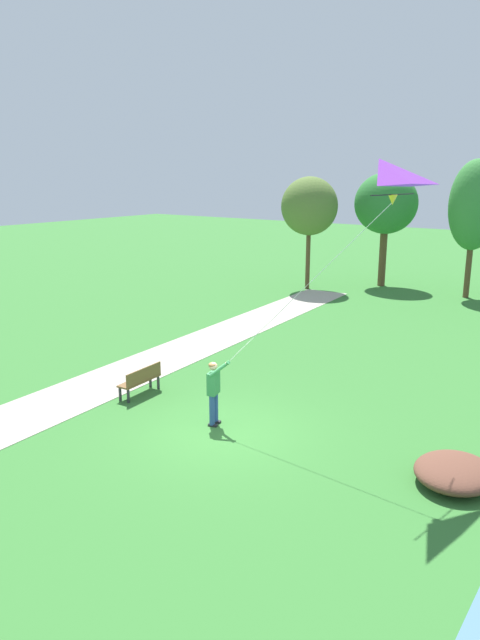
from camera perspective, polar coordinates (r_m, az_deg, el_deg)
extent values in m
plane|color=#33702D|center=(15.16, -1.85, -10.96)|extent=(120.00, 120.00, 0.00)
cube|color=#ADA393|center=(19.84, -10.41, -4.97)|extent=(4.51, 32.09, 0.02)
cube|color=#232328|center=(15.67, -2.35, -9.98)|extent=(0.26, 0.17, 0.06)
cylinder|color=#2D4C8E|center=(15.51, -2.43, -8.56)|extent=(0.14, 0.14, 0.82)
cube|color=#232328|center=(15.47, -2.70, -10.32)|extent=(0.26, 0.17, 0.06)
cylinder|color=#2D4C8E|center=(15.30, -2.79, -8.88)|extent=(0.14, 0.14, 0.82)
cube|color=#38894C|center=(15.14, -2.64, -6.24)|extent=(0.32, 0.44, 0.60)
sphere|color=#DBB28E|center=(14.99, -2.66, -4.59)|extent=(0.22, 0.22, 0.22)
ellipsoid|color=olive|center=(14.98, -2.71, -4.45)|extent=(0.28, 0.28, 0.13)
cylinder|color=#38894C|center=(14.99, -1.75, -4.63)|extent=(0.56, 0.22, 0.43)
cylinder|color=#38894C|center=(14.83, -2.00, -4.83)|extent=(0.46, 0.45, 0.43)
sphere|color=#DBB28E|center=(14.81, -1.31, -4.32)|extent=(0.10, 0.10, 0.10)
pyramid|color=purple|center=(13.31, 13.42, 13.14)|extent=(1.14, 1.90, 0.60)
cone|color=yellow|center=(13.10, 14.83, 11.39)|extent=(0.23, 0.23, 0.22)
cylinder|color=black|center=(13.10, 14.86, 11.87)|extent=(0.32, 1.67, 0.02)
cylinder|color=silver|center=(13.69, 6.19, 2.98)|extent=(3.75, 1.03, 4.13)
cube|color=brown|center=(17.63, -9.90, -5.89)|extent=(0.54, 1.53, 0.05)
cube|color=brown|center=(17.44, -9.46, -5.32)|extent=(0.14, 1.50, 0.40)
cube|color=#2D2D33|center=(17.36, -11.75, -7.11)|extent=(0.06, 0.06, 0.45)
cube|color=#2D2D33|center=(17.15, -10.97, -7.33)|extent=(0.06, 0.06, 0.45)
cube|color=#2D2D33|center=(18.28, -8.84, -5.87)|extent=(0.06, 0.06, 0.45)
cube|color=#2D2D33|center=(18.08, -8.07, -6.06)|extent=(0.06, 0.06, 0.45)
cylinder|color=brown|center=(33.13, 21.61, 4.85)|extent=(0.31, 0.31, 3.25)
ellipsoid|color=#387F38|center=(32.82, 22.13, 10.46)|extent=(2.58, 2.62, 4.67)
cylinder|color=brown|center=(35.15, 13.90, 6.20)|extent=(0.42, 0.42, 3.59)
ellipsoid|color=#2D7533|center=(34.88, 14.20, 11.10)|extent=(3.65, 3.24, 3.49)
cylinder|color=brown|center=(33.47, 6.72, 6.11)|extent=(0.25, 0.25, 3.56)
ellipsoid|color=#567033|center=(33.19, 6.87, 11.10)|extent=(3.16, 3.20, 3.25)
ellipsoid|color=brown|center=(13.55, 20.42, -13.89)|extent=(1.67, 1.88, 0.53)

